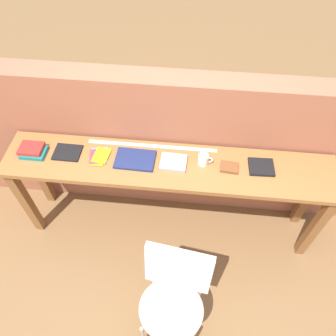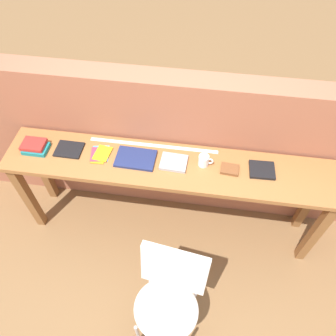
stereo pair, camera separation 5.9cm
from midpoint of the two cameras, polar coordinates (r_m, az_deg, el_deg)
The scene contains 13 objects.
ground_plane at distance 3.02m, azimuth -0.11°, elevation -14.43°, with size 40.00×40.00×0.00m, color brown.
brick_wall_back at distance 2.78m, azimuth 1.75°, elevation 3.72°, with size 6.00×0.20×1.41m, color #9E5B42.
sideboard at distance 2.53m, azimuth 0.83°, elevation -1.38°, with size 2.50×0.44×0.88m.
chair_white_moulded at distance 2.34m, azimuth 0.94°, elevation -21.30°, with size 0.50×0.51×0.89m.
book_stack_leftmost at distance 2.69m, azimuth -21.59°, elevation 3.49°, with size 0.20×0.15×0.06m.
magazine_cycling at distance 2.61m, azimuth -16.22°, elevation 3.12°, with size 0.20×0.16×0.02m, color black.
pamphlet_pile_colourful at distance 2.53m, azimuth -11.05°, elevation 2.38°, with size 0.16×0.19×0.01m.
book_open_centre at distance 2.46m, azimuth -4.97°, elevation 1.67°, with size 0.29×0.20×0.02m, color navy.
book_grey_hardcover at distance 2.42m, azimuth 1.71°, elevation 0.98°, with size 0.19×0.16×0.02m, color #9E9EA3.
mug at distance 2.41m, azimuth 6.99°, elevation 1.28°, with size 0.11×0.08×0.09m.
leather_journal_brown at distance 2.43m, azimuth 11.38°, elevation -0.23°, with size 0.13×0.10×0.02m, color brown.
book_repair_rightmost at distance 2.48m, azimuth 16.71°, elevation -0.34°, with size 0.18×0.16×0.02m, color black.
ruler_metal_back_edge at distance 2.55m, azimuth -1.88°, elevation 3.94°, with size 1.00×0.03×0.00m, color silver.
Camera 2 is at (0.21, -1.21, 2.76)m, focal length 35.00 mm.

